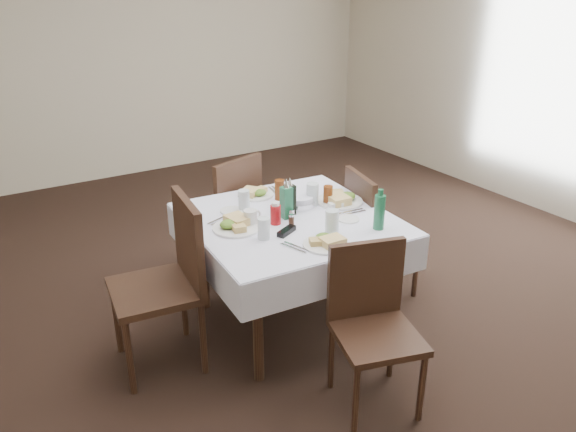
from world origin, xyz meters
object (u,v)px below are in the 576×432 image
object	(u,v)px
chair_east	(372,226)
dining_table	(290,231)
chair_north	(229,209)
chair_west	(171,273)
water_e	(312,194)
bread_basket	(299,201)
water_s	(332,222)
ketchup_bottle	(276,214)
coffee_mug	(251,218)
chair_south	(372,315)
water_w	(264,228)
green_bottle	(379,212)
water_n	(244,200)
oil_cruet_green	(286,201)
oil_cruet_dark	(290,198)

from	to	relation	value
chair_east	dining_table	bearing A→B (deg)	-176.82
chair_north	chair_west	bearing A→B (deg)	-134.09
water_e	bread_basket	distance (m)	0.10
water_s	bread_basket	size ratio (longest dim) A/B	0.69
chair_west	ketchup_bottle	xyz separation A→B (m)	(0.67, -0.06, 0.24)
chair_east	water_s	world-z (taller)	chair_east
bread_basket	coffee_mug	size ratio (longest dim) A/B	1.48
chair_north	chair_south	distance (m)	1.64
bread_basket	ketchup_bottle	xyz separation A→B (m)	(-0.28, -0.17, 0.03)
chair_north	ketchup_bottle	distance (m)	0.89
water_w	green_bottle	bearing A→B (deg)	-20.14
water_n	oil_cruet_green	xyz separation A→B (m)	(0.17, -0.25, 0.04)
chair_north	coffee_mug	xyz separation A→B (m)	(-0.22, -0.78, 0.26)
chair_east	oil_cruet_dark	world-z (taller)	oil_cruet_dark
water_w	chair_east	bearing A→B (deg)	12.18
ketchup_bottle	chair_west	bearing A→B (deg)	174.94
dining_table	coffee_mug	size ratio (longest dim) A/B	8.87
water_w	ketchup_bottle	xyz separation A→B (m)	(0.17, 0.15, 0.00)
dining_table	green_bottle	bearing A→B (deg)	-48.62
coffee_mug	green_bottle	size ratio (longest dim) A/B	0.58
dining_table	coffee_mug	distance (m)	0.29
water_w	chair_north	bearing A→B (deg)	75.62
oil_cruet_green	green_bottle	distance (m)	0.58
chair_north	water_e	distance (m)	0.81
chair_north	bread_basket	size ratio (longest dim) A/B	4.44
chair_north	chair_south	xyz separation A→B (m)	(0.03, -1.64, -0.04)
water_w	oil_cruet_dark	world-z (taller)	oil_cruet_dark
chair_east	chair_west	bearing A→B (deg)	-179.61
chair_north	ketchup_bottle	bearing A→B (deg)	-95.94
oil_cruet_green	coffee_mug	xyz separation A→B (m)	(-0.24, 0.02, -0.07)
chair_west	chair_south	bearing A→B (deg)	-47.51
chair_east	chair_west	world-z (taller)	chair_west
chair_north	chair_south	bearing A→B (deg)	-89.00
water_e	oil_cruet_green	size ratio (longest dim) A/B	0.57
chair_east	water_n	distance (m)	0.97
bread_basket	oil_cruet_dark	world-z (taller)	oil_cruet_dark
ketchup_bottle	green_bottle	size ratio (longest dim) A/B	0.56
oil_cruet_dark	chair_north	bearing A→B (deg)	95.02
chair_south	water_s	world-z (taller)	water_s
chair_south	oil_cruet_green	size ratio (longest dim) A/B	3.45
water_e	water_s	bearing A→B (deg)	-109.85
water_e	water_w	distance (m)	0.60
ketchup_bottle	water_w	bearing A→B (deg)	-138.58
dining_table	water_e	world-z (taller)	water_e
water_w	oil_cruet_dark	distance (m)	0.39
chair_east	water_e	world-z (taller)	chair_east
oil_cruet_green	green_bottle	bearing A→B (deg)	-48.38
ketchup_bottle	water_e	bearing A→B (deg)	20.91
chair_north	water_e	bearing A→B (deg)	-68.43
oil_cruet_green	coffee_mug	size ratio (longest dim) A/B	1.78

